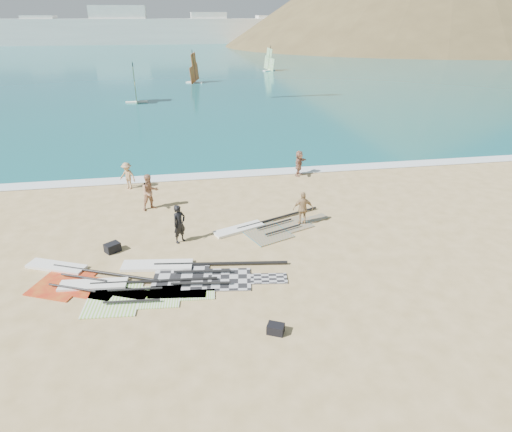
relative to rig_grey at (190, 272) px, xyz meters
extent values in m
plane|color=#D4B47C|center=(1.75, -1.40, -0.05)|extent=(300.00, 300.00, 0.00)
cube|color=#0D5D5A|center=(1.75, 130.60, -0.05)|extent=(300.00, 240.00, 0.06)
cube|color=white|center=(1.75, 10.90, -0.05)|extent=(300.00, 1.20, 0.04)
cube|color=white|center=(-18.25, 148.60, 3.98)|extent=(160.00, 8.00, 8.00)
cube|color=white|center=(-43.25, 148.60, 4.48)|extent=(10.00, 7.00, 9.00)
cube|color=white|center=(-18.25, 148.60, 5.98)|extent=(18.00, 7.00, 12.00)
cube|color=white|center=(11.75, 148.60, 4.98)|extent=(12.00, 7.00, 10.00)
cube|color=white|center=(36.75, 148.60, 4.48)|extent=(16.00, 7.00, 9.00)
cube|color=white|center=(56.75, 148.60, 5.48)|extent=(10.00, 7.00, 11.00)
cone|color=brown|center=(86.75, 128.60, -0.05)|extent=(143.00, 143.00, 45.00)
cone|color=brown|center=(121.75, 138.60, -0.05)|extent=(70.00, 70.00, 28.00)
cube|color=black|center=(-0.36, -0.45, -0.03)|extent=(2.35, 2.54, 0.04)
cube|color=black|center=(1.46, -0.70, -0.03)|extent=(1.79, 1.69, 0.04)
cube|color=black|center=(2.93, -0.90, -0.03)|extent=(1.45, 0.86, 0.04)
cylinder|color=black|center=(1.26, 0.37, 0.05)|extent=(5.22, 0.84, 0.13)
cylinder|color=black|center=(0.49, -0.16, 0.11)|extent=(2.16, 0.38, 0.09)
cylinder|color=black|center=(0.38, -0.95, 0.11)|extent=(2.16, 0.38, 0.09)
cube|color=white|center=(-1.23, 0.71, 0.01)|extent=(2.82, 1.11, 0.12)
cube|color=#86D039|center=(-2.67, -1.23, -0.03)|extent=(1.97, 2.15, 0.04)
cube|color=#86D039|center=(-1.07, -1.37, -0.03)|extent=(1.51, 1.42, 0.04)
cube|color=#86D039|center=(0.23, -1.48, -0.03)|extent=(1.25, 0.70, 0.04)
cylinder|color=black|center=(-1.29, -0.44, 0.05)|extent=(4.61, 0.50, 0.11)
cylinder|color=black|center=(-1.94, -0.94, 0.11)|extent=(1.91, 0.24, 0.08)
cylinder|color=black|center=(-2.00, -1.64, 0.11)|extent=(1.91, 0.24, 0.08)
cube|color=white|center=(-3.49, -0.25, 0.01)|extent=(2.46, 0.85, 0.12)
cube|color=orange|center=(3.53, 2.79, -0.03)|extent=(2.41, 2.52, 0.04)
cube|color=orange|center=(5.02, 3.38, -0.03)|extent=(1.78, 1.72, 0.04)
cube|color=orange|center=(6.22, 3.86, -0.03)|extent=(1.33, 1.00, 0.04)
cylinder|color=black|center=(4.41, 4.11, 0.05)|extent=(4.30, 1.81, 0.11)
cylinder|color=black|center=(4.05, 3.37, 0.11)|extent=(1.79, 0.78, 0.08)
cylinder|color=black|center=(4.31, 2.73, 0.11)|extent=(1.79, 0.78, 0.08)
cube|color=white|center=(2.37, 3.29, 0.01)|extent=(2.47, 1.49, 0.12)
cube|color=red|center=(-4.66, 0.12, -0.03)|extent=(2.42, 2.52, 0.04)
cube|color=red|center=(-3.22, -0.51, -0.03)|extent=(1.78, 1.73, 0.04)
cube|color=red|center=(-2.04, -1.02, -0.03)|extent=(1.32, 1.02, 0.04)
cylinder|color=black|center=(-3.13, 0.43, 0.05)|extent=(4.21, 1.91, 0.11)
cylinder|color=black|center=(-3.89, 0.16, 0.11)|extent=(1.75, 0.82, 0.08)
cylinder|color=black|center=(-4.17, -0.47, 0.11)|extent=(1.75, 0.82, 0.08)
cube|color=white|center=(-5.12, 1.29, 0.01)|extent=(2.43, 1.54, 0.12)
cube|color=black|center=(-3.11, 2.27, 0.14)|extent=(0.73, 0.70, 0.38)
cube|color=black|center=(2.54, -3.87, 0.10)|extent=(0.62, 0.55, 0.31)
imported|color=black|center=(-0.30, 2.66, 0.81)|extent=(0.75, 0.72, 1.73)
imported|color=#AC7B5B|center=(-1.71, 6.43, 0.88)|extent=(1.12, 1.03, 1.86)
imported|color=tan|center=(-3.13, 9.57, 0.72)|extent=(1.15, 1.02, 1.55)
imported|color=tan|center=(5.40, 3.40, 0.77)|extent=(0.97, 0.43, 1.63)
imported|color=#9F6C56|center=(7.02, 10.10, 0.74)|extent=(1.22, 1.46, 1.57)
cube|color=white|center=(-4.76, 36.72, 0.05)|extent=(2.50, 0.96, 0.14)
cube|color=#FFA724|center=(-4.76, 36.72, 1.24)|extent=(0.36, 2.98, 2.66)
cube|color=#FFA724|center=(-4.76, 36.72, 3.07)|extent=(0.23, 1.68, 1.85)
cylinder|color=black|center=(-4.76, 36.72, 2.25)|extent=(0.19, 0.85, 4.22)
cube|color=white|center=(2.40, 51.38, 0.05)|extent=(2.62, 1.82, 0.15)
cube|color=red|center=(2.40, 51.38, 1.30)|extent=(1.47, 2.83, 2.79)
cube|color=red|center=(2.40, 51.38, 3.22)|extent=(0.85, 1.60, 1.94)
cylinder|color=black|center=(2.40, 51.38, 2.37)|extent=(0.49, 0.84, 4.43)
cube|color=white|center=(16.13, 64.32, 0.05)|extent=(2.39, 1.74, 0.14)
cube|color=#51A827|center=(16.13, 64.32, 1.20)|extent=(1.44, 2.56, 2.57)
cube|color=#51A827|center=(16.13, 64.32, 2.96)|extent=(0.84, 1.45, 1.78)
cylinder|color=black|center=(16.13, 64.32, 2.18)|extent=(0.48, 0.76, 4.07)
camera|label=1|loc=(0.14, -14.13, 8.92)|focal=30.00mm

